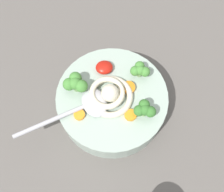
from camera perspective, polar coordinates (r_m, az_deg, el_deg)
The scene contains 11 objects.
table_slab at distance 55.53cm, azimuth -3.47°, elevation -2.05°, with size 135.85×135.85×3.14cm, color #5B5651.
soup_bowl at distance 50.67cm, azimuth -0.00°, elevation -1.30°, with size 20.98×20.98×6.03cm.
noodle_pile at distance 46.83cm, azimuth -0.58°, elevation 0.30°, with size 9.22×9.04×3.71cm.
soup_spoon at distance 46.65cm, azimuth -5.64°, elevation -2.04°, with size 17.26×9.40×1.60cm.
chili_sauce_dollop at distance 49.84cm, azimuth -1.72°, elevation 6.31°, with size 3.31×2.98×1.49cm, color #B2190F.
broccoli_floret_center at distance 47.07cm, azimuth -8.08°, elevation 2.87°, with size 4.53×3.89×3.58cm.
broccoli_floret_right at distance 48.59cm, azimuth 6.19°, elevation 5.75°, with size 3.70×3.18×2.92cm.
broccoli_floret_near_spoon at distance 45.29cm, azimuth 7.21°, elevation -2.93°, with size 3.92×3.37×3.10cm.
carrot_slice_extra_b at distance 46.68cm, azimuth -7.19°, elevation -4.14°, with size 2.01×2.01×0.62cm, color orange.
carrot_slice_rear at distance 48.49cm, azimuth 3.59°, elevation 2.18°, with size 2.54×2.54×0.75cm, color orange.
carrot_slice_far at distance 46.46cm, azimuth 4.11°, elevation -4.19°, with size 2.20×2.20×0.56cm, color orange.
Camera 1 is at (-2.00, 20.15, 53.27)cm, focal length 41.49 mm.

